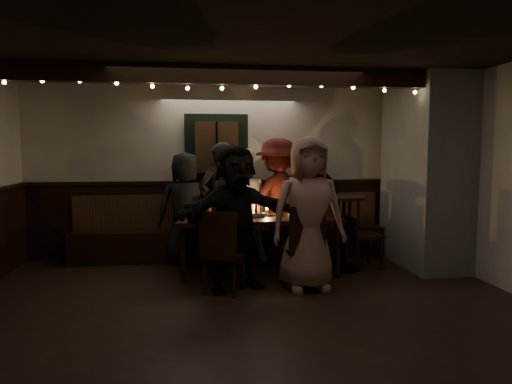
{
  "coord_description": "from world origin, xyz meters",
  "views": [
    {
      "loc": [
        -0.53,
        -4.46,
        1.62
      ],
      "look_at": [
        0.29,
        1.6,
        1.05
      ],
      "focal_mm": 32.0,
      "sensor_mm": 36.0,
      "label": 1
    }
  ],
  "objects": [
    {
      "name": "room",
      "position": [
        1.07,
        1.42,
        1.07
      ],
      "size": [
        6.02,
        5.01,
        2.62
      ],
      "color": "black",
      "rests_on": "ground"
    },
    {
      "name": "dining_table",
      "position": [
        0.28,
        1.4,
        0.68
      ],
      "size": [
        2.09,
        0.9,
        0.91
      ],
      "color": "black",
      "rests_on": "ground"
    },
    {
      "name": "chair_near_left",
      "position": [
        -0.24,
        0.53,
        0.54
      ],
      "size": [
        0.57,
        0.57,
        0.95
      ],
      "color": "black",
      "rests_on": "ground"
    },
    {
      "name": "chair_near_right",
      "position": [
        0.72,
        0.64,
        0.55
      ],
      "size": [
        0.51,
        0.51,
        0.98
      ],
      "color": "black",
      "rests_on": "ground"
    },
    {
      "name": "chair_end",
      "position": [
        1.67,
        1.45,
        0.54
      ],
      "size": [
        0.48,
        0.48,
        0.97
      ],
      "color": "black",
      "rests_on": "ground"
    },
    {
      "name": "high_top",
      "position": [
        1.44,
        1.42,
        0.63
      ],
      "size": [
        0.63,
        0.63,
        1.0
      ],
      "color": "black",
      "rests_on": "ground"
    },
    {
      "name": "person_a",
      "position": [
        -0.67,
        2.05,
        0.79
      ],
      "size": [
        0.82,
        0.57,
        1.59
      ],
      "primitive_type": "imported",
      "rotation": [
        0.0,
        0.0,
        3.23
      ],
      "color": "black",
      "rests_on": "ground"
    },
    {
      "name": "person_b",
      "position": [
        -0.17,
        2.07,
        0.86
      ],
      "size": [
        0.74,
        0.62,
        1.72
      ],
      "primitive_type": "imported",
      "rotation": [
        0.0,
        0.0,
        3.54
      ],
      "color": "black",
      "rests_on": "ground"
    },
    {
      "name": "person_c",
      "position": [
        0.14,
        2.03,
        0.82
      ],
      "size": [
        0.84,
        0.68,
        1.63
      ],
      "primitive_type": "imported",
      "rotation": [
        0.0,
        0.0,
        3.22
      ],
      "color": "silver",
      "rests_on": "ground"
    },
    {
      "name": "person_d",
      "position": [
        0.67,
        2.06,
        0.89
      ],
      "size": [
        1.32,
        1.05,
        1.78
      ],
      "primitive_type": "imported",
      "rotation": [
        0.0,
        0.0,
        3.53
      ],
      "color": "#471310",
      "rests_on": "ground"
    },
    {
      "name": "person_e",
      "position": [
        1.23,
        2.13,
        0.83
      ],
      "size": [
        1.05,
        0.7,
        1.66
      ],
      "primitive_type": "imported",
      "rotation": [
        0.0,
        0.0,
        3.47
      ],
      "color": "black",
      "rests_on": "ground"
    },
    {
      "name": "person_f",
      "position": [
        -0.07,
        0.72,
        0.84
      ],
      "size": [
        1.64,
        0.98,
        1.69
      ],
      "primitive_type": "imported",
      "rotation": [
        0.0,
        0.0,
        0.33
      ],
      "color": "black",
      "rests_on": "ground"
    },
    {
      "name": "person_g",
      "position": [
        0.76,
        0.62,
        0.89
      ],
      "size": [
        0.9,
        0.62,
        1.78
      ],
      "primitive_type": "imported",
      "rotation": [
        0.0,
        0.0,
        0.06
      ],
      "color": "#A7786A",
      "rests_on": "ground"
    }
  ]
}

